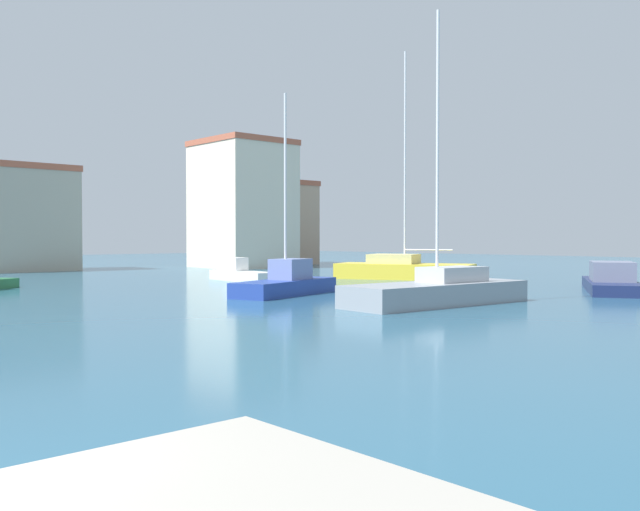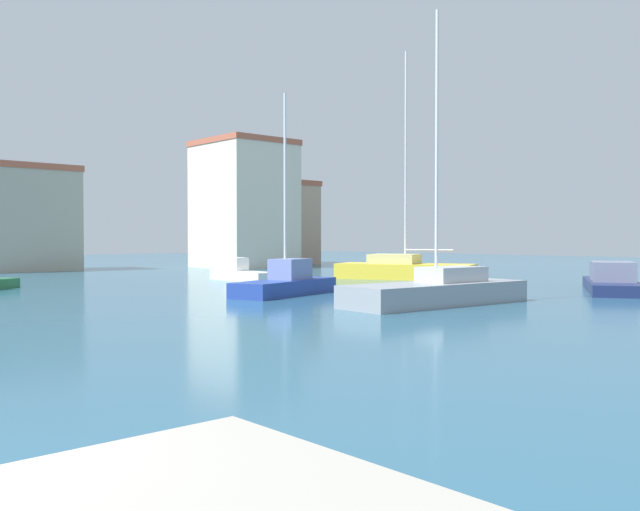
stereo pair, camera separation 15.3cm
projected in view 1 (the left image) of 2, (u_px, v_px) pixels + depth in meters
water at (184, 298)px, 30.04m from camera, size 160.00×160.00×0.00m
sailboat_grey_far_left at (439, 290)px, 27.15m from camera, size 8.49×3.10×11.57m
motorboat_navy_near_pier at (611, 281)px, 33.72m from camera, size 8.08×5.97×1.49m
sailboat_yellow_mid_harbor at (403, 269)px, 44.23m from camera, size 6.52×9.16×14.60m
motorboat_white_distant_north at (241, 274)px, 42.12m from camera, size 1.90×5.87×1.43m
sailboat_blue_inner_mooring at (287, 282)px, 31.89m from camera, size 6.62×3.77×9.33m
yacht_club at (11, 218)px, 54.52m from camera, size 9.34×6.10×8.50m
harbor_office at (243, 204)px, 61.87m from camera, size 7.17×7.90×11.42m
warehouse_block at (255, 222)px, 67.70m from camera, size 11.08×7.16×8.36m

